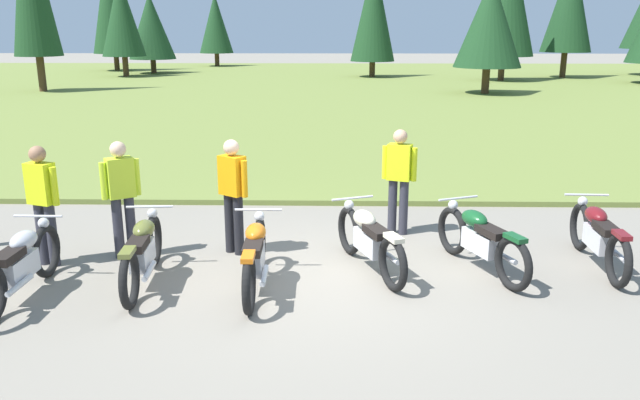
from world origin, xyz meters
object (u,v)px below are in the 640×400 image
Objects in this scene: motorcycle_orange at (255,255)px; motorcycle_cream at (369,239)px; rider_in_hivis_vest at (399,175)px; rider_near_row_end at (43,199)px; rider_with_back_turned at (122,192)px; motorcycle_british_green at (480,239)px; motorcycle_maroon at (598,236)px; motorcycle_silver at (20,264)px; rider_checking_bike at (233,190)px; motorcycle_olive at (143,252)px.

motorcycle_orange is 1.05× the size of motorcycle_cream.
rider_near_row_end is at bearing -163.45° from rider_in_hivis_vest.
motorcycle_cream is 3.52m from rider_with_back_turned.
motorcycle_cream is 1.00× the size of motorcycle_british_green.
motorcycle_maroon is (1.64, 0.18, 0.00)m from motorcycle_british_green.
motorcycle_maroon is 6.60m from rider_with_back_turned.
motorcycle_cream is (1.46, 0.64, 0.00)m from motorcycle_orange.
motorcycle_orange is (2.79, 0.35, 0.00)m from motorcycle_silver.
motorcycle_cream is 1.49m from motorcycle_british_green.
motorcycle_maroon is 7.55m from rider_near_row_end.
rider_checking_bike is (-3.40, 0.61, 0.51)m from motorcycle_british_green.
rider_checking_bike reaches higher than motorcycle_olive.
motorcycle_maroon is 1.26× the size of rider_with_back_turned.
motorcycle_cream is at bearing -18.36° from rider_checking_bike.
motorcycle_olive is at bearing 18.88° from motorcycle_silver.
rider_near_row_end reaches higher than motorcycle_maroon.
motorcycle_orange is at bearing -29.03° from rider_with_back_turned.
rider_near_row_end is (-2.95, 0.75, 0.51)m from motorcycle_orange.
rider_near_row_end is at bearing 165.67° from motorcycle_orange.
rider_with_back_turned is 1.02m from rider_near_row_end.
rider_checking_bike is at bearing 109.69° from motorcycle_orange.
rider_with_back_turned is (0.80, 1.46, 0.51)m from motorcycle_silver.
motorcycle_olive is 1.72m from rider_near_row_end.
motorcycle_olive is 4.42m from motorcycle_british_green.
rider_in_hivis_vest is at bearing 152.22° from motorcycle_maroon.
motorcycle_cream is 1.74m from rider_in_hivis_vest.
motorcycle_orange is at bearing -169.41° from motorcycle_maroon.
motorcycle_olive is 1.61m from rider_checking_bike.
rider_checking_bike is (0.98, 1.17, 0.51)m from motorcycle_olive.
rider_with_back_turned is (-4.94, 0.43, 0.51)m from motorcycle_british_green.
rider_with_back_turned is at bearing 174.98° from motorcycle_british_green.
motorcycle_maroon is at bearing 0.79° from rider_near_row_end.
motorcycle_olive is 2.95m from motorcycle_cream.
motorcycle_british_green is 1.19× the size of rider_checking_bike.
motorcycle_cream is at bearing -1.43° from rider_near_row_end.
rider_in_hivis_vest is at bearing 16.55° from rider_near_row_end.
motorcycle_orange is 1.26× the size of rider_near_row_end.
motorcycle_silver is 5.46m from rider_in_hivis_vest.
rider_checking_bike is (-5.04, 0.42, 0.51)m from motorcycle_maroon.
motorcycle_olive is at bearing -61.02° from rider_with_back_turned.
motorcycle_olive is 6.07m from motorcycle_maroon.
motorcycle_olive is 1.05× the size of motorcycle_cream.
rider_near_row_end reaches higher than motorcycle_olive.
rider_in_hivis_vest reaches higher than motorcycle_maroon.
motorcycle_olive is at bearing 175.62° from motorcycle_orange.
rider_with_back_turned is (-1.99, 1.11, 0.51)m from motorcycle_orange.
motorcycle_orange is 1.45m from rider_checking_bike.
rider_checking_bike and rider_in_hivis_vest have the same top height.
motorcycle_cream is at bearing 10.43° from motorcycle_olive.
rider_with_back_turned reaches higher than motorcycle_olive.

